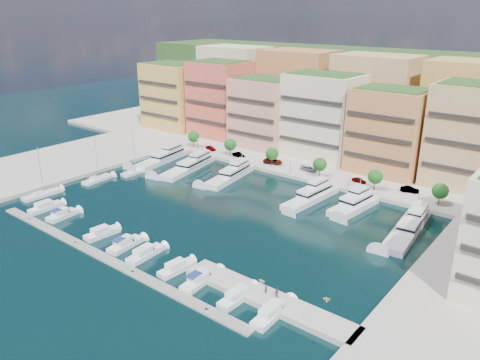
{
  "coord_description": "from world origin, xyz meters",
  "views": [
    {
      "loc": [
        66.94,
        -75.2,
        44.67
      ],
      "look_at": [
        0.81,
        7.43,
        6.0
      ],
      "focal_mm": 35.0,
      "sensor_mm": 36.0,
      "label": 1
    }
  ],
  "objects_px": {
    "lamppost_4": "(419,194)",
    "tender_3": "(327,299)",
    "tree_3": "(320,164)",
    "yacht_6": "(409,226)",
    "tree_2": "(272,154)",
    "cruiser_3": "(102,234)",
    "person_0": "(266,289)",
    "person_1": "(277,293)",
    "cruiser_9": "(272,313)",
    "car_0": "(211,148)",
    "car_3": "(309,169)",
    "lamppost_0": "(197,143)",
    "yacht_0": "(164,157)",
    "sailboat_2": "(134,173)",
    "lamppost_3": "(349,178)",
    "tree_5": "(440,191)",
    "tree_0": "(193,137)",
    "cruiser_7": "(201,279)",
    "lamppost_2": "(291,164)",
    "tender_1": "(262,281)",
    "cruiser_8": "(238,297)",
    "cruiser_1": "(62,215)",
    "cruiser_4": "(125,244)",
    "yacht_1": "(190,166)",
    "cruiser_6": "(177,268)",
    "car_5": "(410,190)",
    "sailboat_1": "(97,180)",
    "cruiser_0": "(45,207)",
    "car_1": "(239,155)",
    "cruiser_5": "(145,254)",
    "yacht_5": "(355,204)",
    "lamppost_1": "(241,153)",
    "sailboat_0": "(42,195)",
    "car_4": "(359,180)",
    "tree_1": "(230,145)",
    "yacht_4": "(312,196)",
    "tree_4": "(375,177)"
  },
  "relations": [
    {
      "from": "sailboat_1",
      "to": "tree_5",
      "type": "bearing_deg",
      "value": 25.69
    },
    {
      "from": "tree_5",
      "to": "cruiser_3",
      "type": "bearing_deg",
      "value": -131.14
    },
    {
      "from": "tree_1",
      "to": "sailboat_0",
      "type": "height_order",
      "value": "sailboat_0"
    },
    {
      "from": "lamppost_3",
      "to": "lamppost_0",
      "type": "bearing_deg",
      "value": 180.0
    },
    {
      "from": "tree_4",
      "to": "yacht_0",
      "type": "bearing_deg",
      "value": -167.08
    },
    {
      "from": "lamppost_4",
      "to": "tender_3",
      "type": "height_order",
      "value": "lamppost_4"
    },
    {
      "from": "cruiser_8",
      "to": "car_1",
      "type": "bearing_deg",
      "value": 128.75
    },
    {
      "from": "tree_2",
      "to": "lamppost_4",
      "type": "height_order",
      "value": "tree_2"
    },
    {
      "from": "cruiser_0",
      "to": "car_1",
      "type": "xyz_separation_m",
      "value": [
        11.56,
        58.71,
        1.21
      ]
    },
    {
      "from": "car_0",
      "to": "car_3",
      "type": "height_order",
      "value": "car_0"
    },
    {
      "from": "tree_0",
      "to": "car_1",
      "type": "xyz_separation_m",
      "value": [
        18.86,
        0.62,
        -2.99
      ]
    },
    {
      "from": "car_1",
      "to": "car_5",
      "type": "height_order",
      "value": "car_1"
    },
    {
      "from": "cruiser_7",
      "to": "car_0",
      "type": "distance_m",
      "value": 78.06
    },
    {
      "from": "person_0",
      "to": "person_1",
      "type": "relative_size",
      "value": 0.99
    },
    {
      "from": "lamppost_4",
      "to": "tree_0",
      "type": "bearing_deg",
      "value": 178.27
    },
    {
      "from": "cruiser_7",
      "to": "person_0",
      "type": "relative_size",
      "value": 5.39
    },
    {
      "from": "yacht_1",
      "to": "cruiser_1",
      "type": "bearing_deg",
      "value": -88.4
    },
    {
      "from": "lamppost_2",
      "to": "tender_1",
      "type": "xyz_separation_m",
      "value": [
        26.04,
        -49.24,
        -3.44
      ]
    },
    {
      "from": "sailboat_2",
      "to": "yacht_0",
      "type": "bearing_deg",
      "value": 99.28
    },
    {
      "from": "lamppost_3",
      "to": "tree_5",
      "type": "bearing_deg",
      "value": 5.97
    },
    {
      "from": "lamppost_1",
      "to": "tender_3",
      "type": "relative_size",
      "value": 3.05
    },
    {
      "from": "tree_1",
      "to": "cruiser_3",
      "type": "xyz_separation_m",
      "value": [
        13.27,
        -58.08,
        -4.2
      ]
    },
    {
      "from": "cruiser_5",
      "to": "cruiser_9",
      "type": "relative_size",
      "value": 0.9
    },
    {
      "from": "cruiser_1",
      "to": "car_5",
      "type": "height_order",
      "value": "car_5"
    },
    {
      "from": "lamppost_0",
      "to": "sailboat_2",
      "type": "xyz_separation_m",
      "value": [
        -0.72,
        -25.83,
        -3.51
      ]
    },
    {
      "from": "yacht_6",
      "to": "car_4",
      "type": "relative_size",
      "value": 6.17
    },
    {
      "from": "car_0",
      "to": "car_5",
      "type": "bearing_deg",
      "value": -72.79
    },
    {
      "from": "cruiser_0",
      "to": "car_5",
      "type": "xyz_separation_m",
      "value": [
        64.23,
        62.5,
        1.2
      ]
    },
    {
      "from": "tree_3",
      "to": "yacht_6",
      "type": "xyz_separation_m",
      "value": [
        30.77,
        -15.5,
        -3.53
      ]
    },
    {
      "from": "cruiser_5",
      "to": "cruiser_7",
      "type": "relative_size",
      "value": 0.95
    },
    {
      "from": "cruiser_1",
      "to": "car_0",
      "type": "relative_size",
      "value": 1.74
    },
    {
      "from": "yacht_6",
      "to": "sailboat_1",
      "type": "xyz_separation_m",
      "value": [
        -78.69,
        -22.96,
        -0.9
      ]
    },
    {
      "from": "yacht_6",
      "to": "tender_1",
      "type": "xyz_separation_m",
      "value": [
        -12.73,
        -36.05,
        -0.83
      ]
    },
    {
      "from": "yacht_6",
      "to": "cruiser_9",
      "type": "xyz_separation_m",
      "value": [
        -5.91,
        -42.61,
        -0.66
      ]
    },
    {
      "from": "tree_3",
      "to": "tree_5",
      "type": "xyz_separation_m",
      "value": [
        32.0,
        0.0,
        0.0
      ]
    },
    {
      "from": "tree_2",
      "to": "cruiser_3",
      "type": "relative_size",
      "value": 0.75
    },
    {
      "from": "lamppost_3",
      "to": "car_0",
      "type": "xyz_separation_m",
      "value": [
        -51.25,
        3.35,
        -2.1
      ]
    },
    {
      "from": "lamppost_4",
      "to": "cruiser_8",
      "type": "height_order",
      "value": "lamppost_4"
    },
    {
      "from": "tree_0",
      "to": "cruiser_7",
      "type": "xyz_separation_m",
      "value": [
        57.66,
        -58.12,
        -4.17
      ]
    },
    {
      "from": "sailboat_0",
      "to": "tree_5",
      "type": "bearing_deg",
      "value": 33.58
    },
    {
      "from": "tree_2",
      "to": "cruiser_8",
      "type": "distance_m",
      "value": 67.43
    },
    {
      "from": "yacht_5",
      "to": "tender_3",
      "type": "height_order",
      "value": "yacht_5"
    },
    {
      "from": "lamppost_2",
      "to": "yacht_4",
      "type": "height_order",
      "value": "yacht_4"
    },
    {
      "from": "cruiser_1",
      "to": "cruiser_4",
      "type": "distance_m",
      "value": 22.69
    },
    {
      "from": "lamppost_1",
      "to": "lamppost_3",
      "type": "relative_size",
      "value": 1.0
    },
    {
      "from": "yacht_0",
      "to": "cruiser_6",
      "type": "xyz_separation_m",
      "value": [
        50.7,
        -43.64,
        -0.66
      ]
    },
    {
      "from": "lamppost_0",
      "to": "yacht_0",
      "type": "bearing_deg",
      "value": -103.7
    },
    {
      "from": "tree_5",
      "to": "cruiser_0",
      "type": "height_order",
      "value": "tree_5"
    },
    {
      "from": "tree_3",
      "to": "cruiser_7",
      "type": "xyz_separation_m",
      "value": [
        9.66,
        -58.12,
        -4.17
      ]
    },
    {
      "from": "tree_0",
      "to": "cruiser_3",
      "type": "relative_size",
      "value": 0.75
    }
  ]
}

